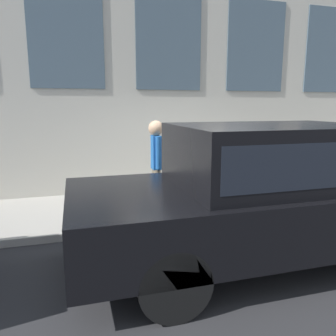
# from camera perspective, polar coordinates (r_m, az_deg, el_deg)

# --- Properties ---
(ground_plane) EXTENTS (80.00, 80.00, 0.00)m
(ground_plane) POSITION_cam_1_polar(r_m,az_deg,el_deg) (5.97, 6.64, -10.04)
(ground_plane) COLOR #2D2D30
(sidewalk) EXTENTS (2.39, 60.00, 0.12)m
(sidewalk) POSITION_cam_1_polar(r_m,az_deg,el_deg) (7.00, 2.86, -6.27)
(sidewalk) COLOR #B2ADA3
(sidewalk) RESTS_ON ground_plane
(building_facade) EXTENTS (0.33, 40.00, 7.91)m
(building_facade) POSITION_cam_1_polar(r_m,az_deg,el_deg) (8.19, -0.20, 23.86)
(building_facade) COLOR beige
(building_facade) RESTS_ON ground_plane
(fire_hydrant) EXTENTS (0.28, 0.41, 0.77)m
(fire_hydrant) POSITION_cam_1_polar(r_m,az_deg,el_deg) (6.20, 2.04, -4.12)
(fire_hydrant) COLOR #2D7260
(fire_hydrant) RESTS_ON sidewalk
(person) EXTENTS (0.42, 0.28, 1.73)m
(person) POSITION_cam_1_polar(r_m,az_deg,el_deg) (6.08, -2.08, 1.77)
(person) COLOR #726651
(person) RESTS_ON sidewalk
(parked_car_black_near) EXTENTS (2.08, 5.34, 1.87)m
(parked_car_black_near) POSITION_cam_1_polar(r_m,az_deg,el_deg) (4.66, 17.38, -3.21)
(parked_car_black_near) COLOR black
(parked_car_black_near) RESTS_ON ground_plane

